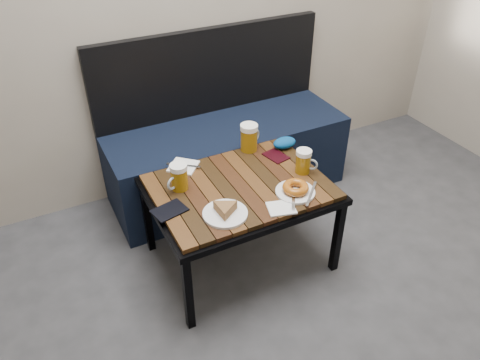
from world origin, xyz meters
name	(u,v)px	position (x,y,z in m)	size (l,w,h in m)	color
bench	(226,151)	(0.27, 1.76, 0.27)	(1.40, 0.50, 0.95)	black
cafe_table	(240,192)	(0.06, 1.17, 0.43)	(0.84, 0.62, 0.47)	black
beer_mug_left	(179,177)	(-0.20, 1.27, 0.54)	(0.12, 0.10, 0.13)	#8C610B
beer_mug_centre	(249,137)	(0.25, 1.43, 0.54)	(0.14, 0.11, 0.15)	#8C610B
beer_mug_right	(304,161)	(0.38, 1.13, 0.53)	(0.11, 0.10, 0.12)	#8C610B
plate_pie	(225,211)	(-0.10, 1.00, 0.49)	(0.19, 0.19, 0.05)	white
plate_bagel	(296,189)	(0.26, 0.99, 0.49)	(0.21, 0.21, 0.05)	white
napkin_left	(183,166)	(-0.12, 1.43, 0.48)	(0.18, 0.18, 0.01)	white
napkin_right	(281,208)	(0.14, 0.93, 0.48)	(0.14, 0.13, 0.01)	white
passport_navy	(169,210)	(-0.30, 1.13, 0.48)	(0.10, 0.14, 0.01)	black
passport_burgundy	(276,156)	(0.33, 1.30, 0.47)	(0.09, 0.12, 0.01)	black
knit_pouch	(284,143)	(0.42, 1.36, 0.50)	(0.13, 0.08, 0.06)	navy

